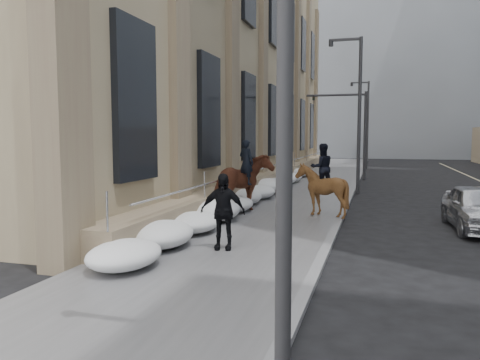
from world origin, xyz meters
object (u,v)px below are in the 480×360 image
mounted_horse_left (243,182)px  pedestrian (223,211)px  mounted_horse_right (321,186)px  car_silver (478,208)px

mounted_horse_left → pedestrian: 5.98m
mounted_horse_right → car_silver: (5.04, -0.65, -0.47)m
mounted_horse_left → pedestrian: (1.15, -5.86, -0.17)m
mounted_horse_right → pedestrian: bearing=48.0°
pedestrian → car_silver: pedestrian is taller
mounted_horse_left → car_silver: size_ratio=0.67×
mounted_horse_left → car_silver: mounted_horse_left is taller
mounted_horse_right → car_silver: bearing=148.1°
pedestrian → car_silver: size_ratio=0.46×
pedestrian → car_silver: bearing=27.9°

